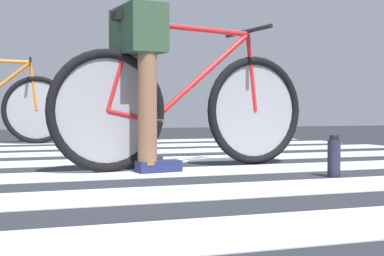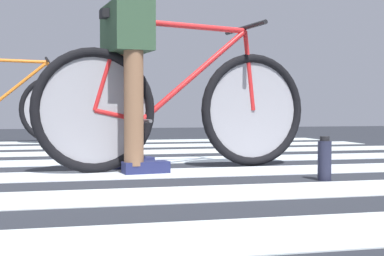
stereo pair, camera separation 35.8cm
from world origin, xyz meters
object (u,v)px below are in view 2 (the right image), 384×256
at_px(bicycle_2_of_2, 3,107).
at_px(water_bottle, 325,160).
at_px(cyclist_1_of_2, 128,64).
at_px(bicycle_1_of_2, 178,106).

distance_m(bicycle_2_of_2, water_bottle, 3.95).
bearing_deg(cyclist_1_of_2, water_bottle, -42.75).
distance_m(cyclist_1_of_2, water_bottle, 1.24).
distance_m(bicycle_1_of_2, cyclist_1_of_2, 0.39).
relative_size(bicycle_1_of_2, cyclist_1_of_2, 1.78).
xyz_separation_m(bicycle_1_of_2, water_bottle, (0.63, -0.67, -0.28)).
xyz_separation_m(bicycle_1_of_2, cyclist_1_of_2, (-0.31, -0.05, 0.24)).
height_order(bicycle_1_of_2, bicycle_2_of_2, same).
bearing_deg(water_bottle, bicycle_1_of_2, 133.14).
distance_m(bicycle_1_of_2, bicycle_2_of_2, 3.05).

